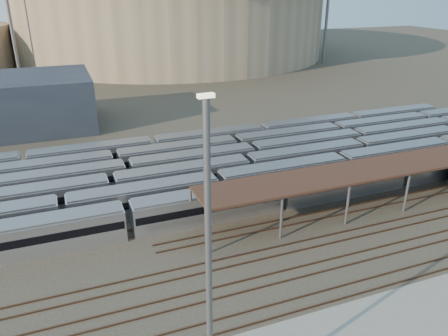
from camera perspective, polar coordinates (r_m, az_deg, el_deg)
name	(u,v)px	position (r m, az deg, el deg)	size (l,w,h in m)	color
ground	(281,245)	(48.11, 7.47, -9.93)	(420.00, 420.00, 0.00)	#383026
subway_trains	(229,166)	(62.66, 0.72, 0.23)	(125.32, 23.90, 3.60)	#BABABF
inspection_shed	(421,162)	(61.25, 24.34, 0.77)	(60.30, 6.00, 5.30)	slate
empty_tracks	(305,270)	(44.54, 10.58, -13.01)	(170.00, 9.62, 0.18)	#4C3323
stadium	(170,11)	(181.14, -7.06, 19.71)	(124.00, 124.00, 32.50)	gray
floodlight_0	(7,4)	(145.59, -26.45, 18.58)	(4.00, 1.00, 38.40)	slate
floodlight_2	(328,1)	(162.57, 13.45, 20.43)	(4.00, 1.00, 38.40)	slate
yard_light_pole	(209,283)	(24.67, -1.98, -14.75)	(0.82, 0.36, 21.14)	slate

